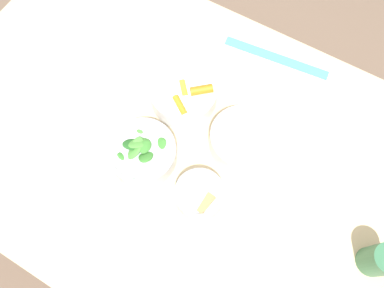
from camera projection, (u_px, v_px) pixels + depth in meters
The scene contains 8 objects.
ground_plane at pixel (178, 202), 1.64m from camera, with size 10.00×10.00×0.00m, color brown.
dining_table at pixel (169, 151), 1.05m from camera, with size 1.26×0.87×0.75m.
bowl_carrots at pixel (184, 94), 0.96m from camera, with size 0.17×0.17×0.07m.
bowl_greens at pixel (142, 152), 0.90m from camera, with size 0.17×0.17×0.09m.
bowl_beans_hotdog at pixel (242, 140), 0.91m from camera, with size 0.16×0.16×0.07m.
bowl_cookies at pixel (199, 194), 0.87m from camera, with size 0.12×0.12×0.05m.
ruler at pixel (276, 58), 1.04m from camera, with size 0.30×0.06×0.00m.
cup at pixel (379, 260), 0.79m from camera, with size 0.06×0.06×0.09m.
Camera 1 is at (0.24, -0.29, 1.62)m, focal length 35.00 mm.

